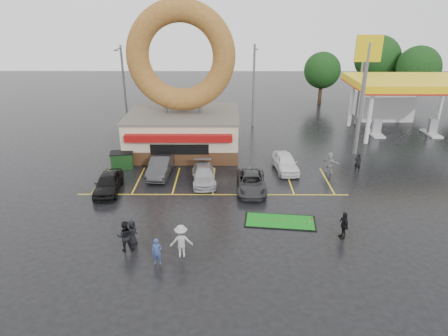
{
  "coord_description": "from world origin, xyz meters",
  "views": [
    {
      "loc": [
        0.95,
        -22.95,
        13.15
      ],
      "look_at": [
        0.83,
        3.23,
        2.2
      ],
      "focal_mm": 32.0,
      "sensor_mm": 36.0,
      "label": 1
    }
  ],
  "objects_px": {
    "car_silver": "(204,175)",
    "streetlight_left": "(124,86)",
    "car_white": "(285,162)",
    "car_grey": "(251,183)",
    "putting_green": "(280,221)",
    "dumpster": "(122,160)",
    "streetlight_right": "(360,83)",
    "person_blue": "(157,252)",
    "person_cameraman": "(344,225)",
    "car_black": "(108,183)",
    "gas_station": "(398,94)",
    "streetlight_mid": "(254,84)",
    "car_dgrey": "(160,166)",
    "donut_shop": "(183,104)",
    "shell_sign": "(365,74)"
  },
  "relations": [
    {
      "from": "car_silver",
      "to": "car_white",
      "type": "xyz_separation_m",
      "value": [
        6.71,
        2.4,
        0.09
      ]
    },
    {
      "from": "dumpster",
      "to": "person_blue",
      "type": "bearing_deg",
      "value": -78.9
    },
    {
      "from": "car_grey",
      "to": "person_cameraman",
      "type": "relative_size",
      "value": 2.69
    },
    {
      "from": "car_black",
      "to": "car_white",
      "type": "relative_size",
      "value": 1.0
    },
    {
      "from": "donut_shop",
      "to": "car_grey",
      "type": "xyz_separation_m",
      "value": [
        5.86,
        -8.83,
        -3.83
      ]
    },
    {
      "from": "car_dgrey",
      "to": "car_white",
      "type": "bearing_deg",
      "value": 8.87
    },
    {
      "from": "streetlight_left",
      "to": "donut_shop",
      "type": "bearing_deg",
      "value": -44.78
    },
    {
      "from": "person_cameraman",
      "to": "car_black",
      "type": "bearing_deg",
      "value": -120.63
    },
    {
      "from": "streetlight_mid",
      "to": "person_cameraman",
      "type": "xyz_separation_m",
      "value": [
        3.99,
        -23.24,
        -3.93
      ]
    },
    {
      "from": "donut_shop",
      "to": "gas_station",
      "type": "xyz_separation_m",
      "value": [
        23.0,
        7.97,
        -0.77
      ]
    },
    {
      "from": "putting_green",
      "to": "gas_station",
      "type": "bearing_deg",
      "value": 54.09
    },
    {
      "from": "streetlight_mid",
      "to": "car_black",
      "type": "distance_m",
      "value": 21.11
    },
    {
      "from": "car_silver",
      "to": "putting_green",
      "type": "xyz_separation_m",
      "value": [
        5.23,
        -6.12,
        -0.59
      ]
    },
    {
      "from": "donut_shop",
      "to": "car_dgrey",
      "type": "height_order",
      "value": "donut_shop"
    },
    {
      "from": "car_black",
      "to": "car_grey",
      "type": "xyz_separation_m",
      "value": [
        10.62,
        0.28,
        -0.09
      ]
    },
    {
      "from": "streetlight_right",
      "to": "person_cameraman",
      "type": "relative_size",
      "value": 5.27
    },
    {
      "from": "shell_sign",
      "to": "car_white",
      "type": "bearing_deg",
      "value": -150.45
    },
    {
      "from": "car_white",
      "to": "streetlight_left",
      "type": "bearing_deg",
      "value": 137.87
    },
    {
      "from": "car_grey",
      "to": "putting_green",
      "type": "relative_size",
      "value": 0.98
    },
    {
      "from": "donut_shop",
      "to": "shell_sign",
      "type": "xyz_separation_m",
      "value": [
        16.0,
        -0.97,
        2.91
      ]
    },
    {
      "from": "shell_sign",
      "to": "person_blue",
      "type": "height_order",
      "value": "shell_sign"
    },
    {
      "from": "streetlight_left",
      "to": "dumpster",
      "type": "relative_size",
      "value": 5.0
    },
    {
      "from": "car_white",
      "to": "car_dgrey",
      "type": "bearing_deg",
      "value": -179.85
    },
    {
      "from": "car_grey",
      "to": "car_white",
      "type": "bearing_deg",
      "value": 51.96
    },
    {
      "from": "gas_station",
      "to": "streetlight_right",
      "type": "relative_size",
      "value": 1.52
    },
    {
      "from": "person_blue",
      "to": "car_grey",
      "type": "bearing_deg",
      "value": 55.92
    },
    {
      "from": "streetlight_left",
      "to": "person_blue",
      "type": "bearing_deg",
      "value": -73.73
    },
    {
      "from": "car_grey",
      "to": "putting_green",
      "type": "distance_m",
      "value": 4.96
    },
    {
      "from": "car_grey",
      "to": "person_cameraman",
      "type": "xyz_separation_m",
      "value": [
        5.13,
        -6.46,
        0.21
      ]
    },
    {
      "from": "car_dgrey",
      "to": "putting_green",
      "type": "height_order",
      "value": "car_dgrey"
    },
    {
      "from": "donut_shop",
      "to": "car_black",
      "type": "xyz_separation_m",
      "value": [
        -4.76,
        -9.11,
        -3.74
      ]
    },
    {
      "from": "streetlight_mid",
      "to": "car_grey",
      "type": "relative_size",
      "value": 1.96
    },
    {
      "from": "streetlight_mid",
      "to": "car_grey",
      "type": "height_order",
      "value": "streetlight_mid"
    },
    {
      "from": "person_cameraman",
      "to": "streetlight_mid",
      "type": "bearing_deg",
      "value": -179.46
    },
    {
      "from": "donut_shop",
      "to": "dumpster",
      "type": "height_order",
      "value": "donut_shop"
    },
    {
      "from": "car_black",
      "to": "person_cameraman",
      "type": "height_order",
      "value": "person_cameraman"
    },
    {
      "from": "streetlight_right",
      "to": "person_blue",
      "type": "distance_m",
      "value": 33.03
    },
    {
      "from": "shell_sign",
      "to": "car_dgrey",
      "type": "xyz_separation_m",
      "value": [
        -17.37,
        -4.99,
        -6.63
      ]
    },
    {
      "from": "car_silver",
      "to": "streetlight_left",
      "type": "bearing_deg",
      "value": 117.34
    },
    {
      "from": "streetlight_right",
      "to": "car_white",
      "type": "xyz_separation_m",
      "value": [
        -10.06,
        -13.92,
        -4.06
      ]
    },
    {
      "from": "streetlight_right",
      "to": "dumpster",
      "type": "height_order",
      "value": "streetlight_right"
    },
    {
      "from": "person_blue",
      "to": "person_cameraman",
      "type": "height_order",
      "value": "person_cameraman"
    },
    {
      "from": "car_black",
      "to": "streetlight_right",
      "type": "bearing_deg",
      "value": 34.23
    },
    {
      "from": "putting_green",
      "to": "car_white",
      "type": "bearing_deg",
      "value": 80.14
    },
    {
      "from": "shell_sign",
      "to": "streetlight_right",
      "type": "relative_size",
      "value": 1.18
    },
    {
      "from": "car_black",
      "to": "person_blue",
      "type": "bearing_deg",
      "value": -63.37
    },
    {
      "from": "car_black",
      "to": "car_grey",
      "type": "bearing_deg",
      "value": -1.48
    },
    {
      "from": "car_white",
      "to": "car_grey",
      "type": "bearing_deg",
      "value": -134.0
    },
    {
      "from": "car_black",
      "to": "person_cameraman",
      "type": "relative_size",
      "value": 2.49
    },
    {
      "from": "gas_station",
      "to": "putting_green",
      "type": "relative_size",
      "value": 2.9
    }
  ]
}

